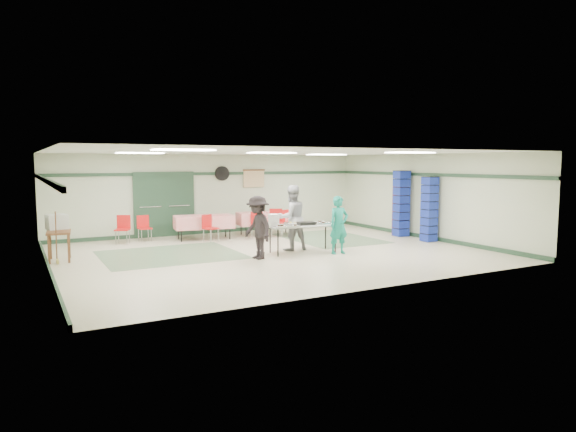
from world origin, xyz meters
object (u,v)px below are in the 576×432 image
broom (56,237)px  chair_loose_a (144,226)px  volunteer_grey (292,218)px  office_printer (57,222)px  volunteer_teal (339,225)px  dining_table_b (204,221)px  chair_loose_b (123,226)px  volunteer_dark (258,228)px  chair_a (276,220)px  dining_table_a (266,218)px  chair_c (288,220)px  crate_stack_red (400,211)px  serving_table (303,226)px  chair_b (257,222)px  chair_d (209,225)px  printer_table (59,236)px  crate_stack_blue_a (429,209)px  crate_stack_blue_b (401,204)px

broom → chair_loose_a: bearing=32.8°
volunteer_grey → office_printer: 6.08m
chair_loose_a → volunteer_teal: bearing=-53.9°
dining_table_b → chair_loose_b: chair_loose_b is taller
volunteer_dark → chair_a: 3.91m
dining_table_a → chair_c: (0.51, -0.57, -0.04)m
volunteer_teal → chair_loose_a: (-4.09, 4.65, -0.28)m
volunteer_teal → crate_stack_red: (3.64, 1.79, 0.07)m
volunteer_teal → chair_a: volunteer_teal is taller
volunteer_grey → dining_table_a: bearing=-102.9°
dining_table_b → chair_c: bearing=-3.5°
serving_table → chair_a: bearing=83.6°
dining_table_b → chair_loose_a: (-1.77, 0.48, -0.08)m
chair_a → chair_b: chair_a is taller
volunteer_dark → chair_loose_a: size_ratio=1.99×
chair_b → chair_loose_b: chair_loose_b is taller
dining_table_a → chair_d: (-2.24, -0.58, -0.06)m
serving_table → chair_loose_b: (-3.98, 3.85, -0.19)m
chair_c → broom: bearing=178.7°
broom → crate_stack_red: bearing=-12.6°
chair_loose_b → volunteer_dark: bearing=-33.5°
chair_b → printer_table: chair_b is taller
chair_loose_b → chair_loose_a: bearing=41.6°
chair_d → crate_stack_blue_a: 6.79m
office_printer → chair_a: bearing=-5.7°
volunteer_dark → chair_loose_b: size_ratio=1.86×
volunteer_dark → broom: size_ratio=1.27×
volunteer_dark → crate_stack_blue_a: bearing=85.3°
volunteer_teal → office_printer: size_ratio=3.24×
volunteer_dark → broom: 4.86m
serving_table → chair_b: (0.02, 3.00, -0.20)m
volunteer_dark → crate_stack_blue_b: (5.85, 1.40, 0.28)m
chair_a → chair_c: (0.44, -0.00, -0.03)m
chair_c → volunteer_dark: bearing=-141.7°
crate_stack_blue_a → office_printer: size_ratio=4.19×
chair_loose_a → printer_table: size_ratio=0.89×
dining_table_b → crate_stack_blue_b: size_ratio=0.89×
chair_loose_b → crate_stack_blue_b: 8.83m
crate_stack_blue_b → volunteer_grey: bearing=-171.3°
chair_d → printer_table: size_ratio=0.93×
chair_b → chair_d: bearing=-155.4°
volunteer_grey → crate_stack_red: size_ratio=1.08×
broom → chair_loose_b: bearing=38.6°
volunteer_dark → printer_table: volunteer_dark is taller
serving_table → volunteer_teal: volunteer_teal is taller
chair_a → printer_table: chair_a is taller
chair_loose_b → serving_table: bearing=-19.4°
chair_b → chair_a: bearing=25.2°
chair_a → chair_loose_b: (-4.71, 0.84, -0.04)m
volunteer_dark → chair_b: (1.47, 3.23, -0.28)m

